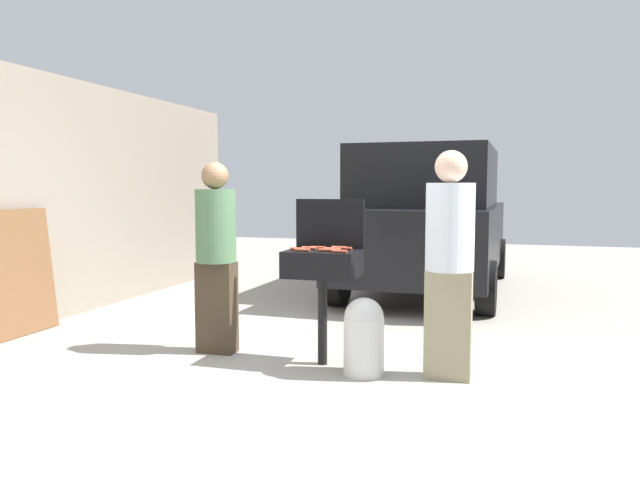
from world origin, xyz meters
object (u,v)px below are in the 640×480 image
at_px(hot_dog_0, 345,248).
at_px(hot_dog_7, 339,251).
at_px(propane_tank, 364,335).
at_px(leaning_board, 19,272).
at_px(person_left, 216,250).
at_px(hot_dog_9, 333,249).
at_px(hot_dog_6, 298,249).
at_px(parked_minivan, 428,219).
at_px(hot_dog_5, 302,250).
at_px(hot_dog_3, 332,250).
at_px(person_right, 449,256).
at_px(hot_dog_2, 309,248).
at_px(hot_dog_4, 318,248).
at_px(hot_dog_1, 339,248).
at_px(hot_dog_8, 326,250).
at_px(bbq_grill, 323,268).

height_order(hot_dog_0, hot_dog_7, same).
distance_m(propane_tank, leaning_board, 3.61).
bearing_deg(person_left, hot_dog_9, 4.51).
relative_size(hot_dog_6, parked_minivan, 0.03).
bearing_deg(hot_dog_6, hot_dog_5, -47.69).
height_order(hot_dog_3, parked_minivan, parked_minivan).
bearing_deg(person_right, propane_tank, 1.53).
bearing_deg(propane_tank, hot_dog_2, 157.56).
bearing_deg(hot_dog_2, parked_minivan, 82.79).
bearing_deg(hot_dog_0, hot_dog_3, -117.39).
height_order(hot_dog_0, hot_dog_2, same).
distance_m(hot_dog_4, propane_tank, 0.84).
distance_m(hot_dog_2, propane_tank, 0.86).
bearing_deg(hot_dog_1, hot_dog_5, -131.40).
height_order(hot_dog_8, person_right, person_right).
bearing_deg(hot_dog_3, hot_dog_2, 160.57).
xyz_separation_m(bbq_grill, hot_dog_6, (-0.19, -0.06, 0.16)).
bearing_deg(person_right, hot_dog_1, -20.72).
bearing_deg(hot_dog_4, hot_dog_8, -53.39).
height_order(parked_minivan, leaning_board, parked_minivan).
xyz_separation_m(hot_dog_4, hot_dog_6, (-0.12, -0.16, 0.00)).
relative_size(bbq_grill, hot_dog_5, 7.38).
distance_m(bbq_grill, hot_dog_9, 0.18).
xyz_separation_m(hot_dog_0, hot_dog_8, (-0.10, -0.18, 0.00)).
bearing_deg(leaning_board, propane_tank, -4.04).
bearing_deg(propane_tank, parked_minivan, 90.42).
xyz_separation_m(bbq_grill, hot_dog_2, (-0.13, 0.04, 0.16)).
xyz_separation_m(bbq_grill, propane_tank, (0.40, -0.18, -0.49)).
bearing_deg(hot_dog_6, propane_tank, -10.93).
bearing_deg(bbq_grill, propane_tank, -24.29).
bearing_deg(hot_dog_6, hot_dog_2, 58.27).
relative_size(hot_dog_6, leaning_board, 0.10).
relative_size(hot_dog_7, person_left, 0.08).
distance_m(bbq_grill, hot_dog_8, 0.19).
bearing_deg(bbq_grill, hot_dog_8, -54.24).
xyz_separation_m(hot_dog_6, propane_tank, (0.59, -0.11, -0.65)).
relative_size(hot_dog_6, hot_dog_9, 1.00).
height_order(bbq_grill, hot_dog_9, hot_dog_9).
bearing_deg(hot_dog_9, hot_dog_5, -146.32).
distance_m(hot_dog_4, hot_dog_6, 0.20).
bearing_deg(hot_dog_7, hot_dog_3, 131.41).
height_order(hot_dog_8, propane_tank, hot_dog_8).
relative_size(hot_dog_9, propane_tank, 0.21).
relative_size(hot_dog_8, leaning_board, 0.10).
distance_m(hot_dog_7, hot_dog_9, 0.19).
xyz_separation_m(hot_dog_8, propane_tank, (0.34, -0.10, -0.65)).
xyz_separation_m(hot_dog_0, parked_minivan, (0.20, 3.84, 0.05)).
distance_m(bbq_grill, hot_dog_0, 0.25).
distance_m(hot_dog_5, hot_dog_9, 0.26).
xyz_separation_m(hot_dog_1, hot_dog_8, (-0.04, -0.22, 0.00)).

